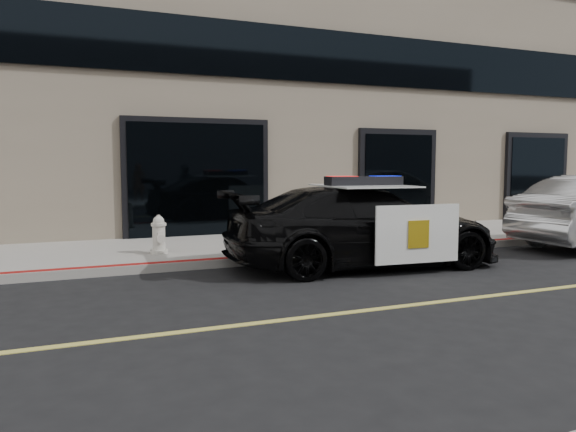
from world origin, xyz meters
name	(u,v)px	position (x,y,z in m)	size (l,w,h in m)	color
ground	(406,306)	(0.00, 0.00, 0.00)	(120.00, 120.00, 0.00)	black
sidewalk_n	(264,245)	(0.00, 5.25, 0.07)	(60.00, 3.50, 0.15)	gray
building_n	(200,19)	(0.00, 10.50, 6.00)	(60.00, 7.00, 12.00)	#756856
police_car	(363,226)	(0.90, 2.61, 0.72)	(2.74, 5.21, 1.61)	black
fire_hydrant	(159,235)	(-2.33, 4.58, 0.49)	(0.33, 0.45, 0.72)	silver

